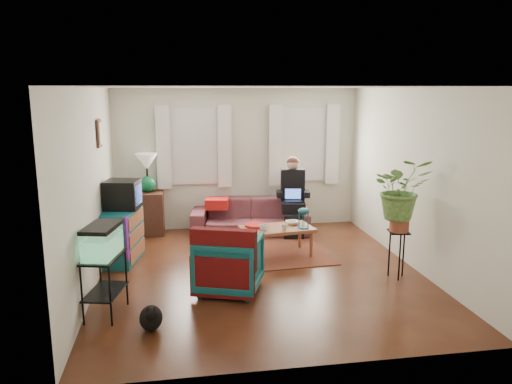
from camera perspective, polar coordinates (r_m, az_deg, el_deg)
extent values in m
cube|color=#4F2B14|center=(7.22, 0.52, -9.22)|extent=(4.50, 5.00, 0.01)
cube|color=white|center=(6.75, 0.57, 11.88)|extent=(4.50, 5.00, 0.01)
cube|color=silver|center=(9.31, -2.11, 3.78)|extent=(4.50, 0.01, 2.60)
cube|color=silver|center=(4.49, 6.06, -4.87)|extent=(4.50, 0.01, 2.60)
cube|color=silver|center=(6.85, -18.33, 0.35)|extent=(0.01, 5.00, 2.60)
cube|color=silver|center=(7.58, 17.55, 1.44)|extent=(0.01, 5.00, 2.60)
cube|color=white|center=(9.19, -7.08, 5.17)|extent=(1.08, 0.04, 1.38)
cube|color=white|center=(9.50, 5.43, 5.41)|extent=(1.08, 0.04, 1.38)
cube|color=white|center=(9.11, -7.06, 5.12)|extent=(1.36, 0.06, 1.50)
cube|color=white|center=(9.42, 5.55, 5.36)|extent=(1.36, 0.06, 1.50)
cube|color=#3D2616|center=(7.60, -17.41, 6.42)|extent=(0.04, 0.32, 0.40)
cube|color=brown|center=(8.03, 0.84, -6.98)|extent=(2.11, 1.74, 0.01)
imported|color=brown|center=(9.06, -0.62, -2.14)|extent=(2.23, 1.18, 0.83)
cube|color=#3A2715|center=(9.22, -12.14, -2.34)|extent=(0.54, 0.54, 0.77)
cube|color=#137073|center=(7.84, -15.10, -4.82)|extent=(0.62, 0.97, 0.81)
cube|color=black|center=(7.77, -15.02, -0.27)|extent=(0.57, 0.54, 0.43)
cube|color=black|center=(6.10, -16.86, -10.19)|extent=(0.49, 0.70, 0.71)
cube|color=#7FD899|center=(5.92, -17.17, -5.30)|extent=(0.44, 0.64, 0.37)
ellipsoid|color=black|center=(5.70, -11.93, -13.63)|extent=(0.29, 0.41, 0.33)
imported|color=#135274|center=(6.50, -3.07, -7.84)|extent=(0.99, 0.96, 0.81)
cube|color=#9E0A0A|center=(6.16, -3.76, -7.31)|extent=(0.83, 0.45, 0.67)
cube|color=brown|center=(7.88, 2.40, -5.66)|extent=(1.18, 0.75, 0.46)
imported|color=white|center=(7.63, 0.88, -4.05)|extent=(0.14, 0.14, 0.10)
imported|color=beige|center=(7.65, 3.23, -4.04)|extent=(0.11, 0.11, 0.09)
imported|color=white|center=(8.00, 4.21, -3.50)|extent=(0.25, 0.25, 0.05)
cylinder|color=#B21414|center=(7.85, -0.04, -3.81)|extent=(0.39, 0.39, 0.04)
cube|color=black|center=(7.22, 15.86, -6.88)|extent=(0.33, 0.33, 0.67)
imported|color=#599947|center=(7.01, 16.22, -0.69)|extent=(0.87, 0.78, 0.85)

